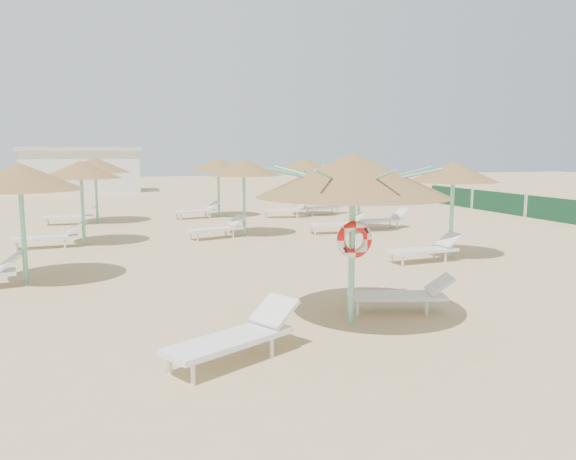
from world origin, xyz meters
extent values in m
plane|color=tan|center=(0.00, 0.00, 0.00)|extent=(120.00, 120.00, 0.00)
cylinder|color=#76CCA8|center=(0.03, -0.36, 1.22)|extent=(0.11, 0.11, 2.44)
cone|color=brown|center=(0.03, -0.36, 2.55)|extent=(3.25, 3.25, 0.73)
cylinder|color=#76CCA8|center=(0.03, -0.36, 2.29)|extent=(0.20, 0.20, 0.12)
cylinder|color=#76CCA8|center=(0.78, -0.36, 2.50)|extent=(1.47, 0.04, 0.37)
cylinder|color=#76CCA8|center=(0.56, 0.16, 2.50)|extent=(1.07, 1.07, 0.37)
cylinder|color=#76CCA8|center=(0.03, 0.38, 2.50)|extent=(0.04, 1.47, 0.37)
cylinder|color=#76CCA8|center=(-0.50, 0.16, 2.50)|extent=(1.07, 1.07, 0.37)
cylinder|color=#76CCA8|center=(-0.71, -0.36, 2.50)|extent=(1.47, 0.04, 0.37)
cylinder|color=#76CCA8|center=(-0.50, -0.89, 2.50)|extent=(1.07, 1.07, 0.37)
cylinder|color=#76CCA8|center=(0.03, -1.11, 2.50)|extent=(0.04, 1.47, 0.37)
cylinder|color=#76CCA8|center=(0.56, -0.89, 2.50)|extent=(1.07, 1.07, 0.37)
torus|color=red|center=(0.03, -0.46, 1.47)|extent=(0.63, 0.15, 0.63)
cylinder|color=white|center=(-2.91, -2.17, 0.14)|extent=(0.06, 0.06, 0.29)
cylinder|color=white|center=(-3.15, -1.73, 0.14)|extent=(0.06, 0.06, 0.29)
cylinder|color=white|center=(-1.70, -1.51, 0.14)|extent=(0.06, 0.06, 0.29)
cylinder|color=white|center=(-1.94, -1.06, 0.14)|extent=(0.06, 0.06, 0.29)
cube|color=white|center=(-2.31, -1.56, 0.33)|extent=(2.01, 1.49, 0.08)
cube|color=white|center=(-1.55, -1.14, 0.57)|extent=(0.73, 0.78, 0.37)
cylinder|color=white|center=(0.34, 0.04, 0.13)|extent=(0.06, 0.06, 0.26)
cylinder|color=white|center=(0.48, 0.48, 0.13)|extent=(0.06, 0.06, 0.26)
cylinder|color=white|center=(1.54, -0.32, 0.13)|extent=(0.06, 0.06, 0.26)
cylinder|color=white|center=(1.68, 0.13, 0.13)|extent=(0.06, 0.06, 0.26)
cube|color=white|center=(1.12, 0.05, 0.30)|extent=(1.85, 1.05, 0.07)
cube|color=white|center=(1.88, -0.17, 0.52)|extent=(0.59, 0.66, 0.34)
cylinder|color=#76CCA8|center=(-5.75, 4.59, 1.15)|extent=(0.11, 0.11, 2.30)
cone|color=brown|center=(-5.75, 4.59, 2.39)|extent=(2.69, 2.69, 0.61)
cylinder|color=#76CCA8|center=(-5.75, 4.59, 2.15)|extent=(0.20, 0.20, 0.12)
cube|color=white|center=(-6.01, 4.34, 0.56)|extent=(0.58, 0.68, 0.36)
cylinder|color=#76CCA8|center=(-4.76, 9.83, 1.15)|extent=(0.11, 0.11, 2.30)
cone|color=brown|center=(-4.76, 9.83, 2.38)|extent=(2.46, 2.46, 0.55)
cylinder|color=#76CCA8|center=(-4.76, 9.83, 2.15)|extent=(0.20, 0.20, 0.12)
cylinder|color=white|center=(-6.64, 9.11, 0.14)|extent=(0.06, 0.06, 0.28)
cylinder|color=white|center=(-6.68, 9.61, 0.14)|extent=(0.06, 0.06, 0.28)
cylinder|color=white|center=(-5.29, 9.23, 0.14)|extent=(0.06, 0.06, 0.28)
cylinder|color=white|center=(-5.33, 9.73, 0.14)|extent=(0.06, 0.06, 0.28)
cube|color=white|center=(-5.86, 9.43, 0.32)|extent=(1.95, 0.79, 0.08)
cube|color=white|center=(-5.01, 9.51, 0.56)|extent=(0.54, 0.64, 0.36)
cylinder|color=#76CCA8|center=(-4.51, 15.59, 1.15)|extent=(0.11, 0.11, 2.30)
cone|color=brown|center=(-4.51, 15.59, 2.39)|extent=(2.78, 2.78, 0.63)
cylinder|color=#76CCA8|center=(-4.51, 15.59, 2.15)|extent=(0.20, 0.20, 0.12)
cylinder|color=white|center=(-6.42, 14.96, 0.14)|extent=(0.06, 0.06, 0.28)
cylinder|color=white|center=(-6.40, 15.46, 0.14)|extent=(0.06, 0.06, 0.28)
cylinder|color=white|center=(-5.07, 14.92, 0.14)|extent=(0.06, 0.06, 0.28)
cylinder|color=white|center=(-5.05, 15.42, 0.14)|extent=(0.06, 0.06, 0.28)
cube|color=white|center=(-5.61, 15.19, 0.32)|extent=(1.92, 0.69, 0.08)
cube|color=white|center=(-4.76, 15.16, 0.56)|extent=(0.51, 0.62, 0.36)
cylinder|color=#76CCA8|center=(0.55, 10.20, 1.15)|extent=(0.11, 0.11, 2.30)
cone|color=brown|center=(0.55, 10.20, 2.38)|extent=(2.49, 2.49, 0.56)
cylinder|color=#76CCA8|center=(0.55, 10.20, 2.15)|extent=(0.20, 0.20, 0.12)
cylinder|color=white|center=(-1.23, 9.31, 0.14)|extent=(0.06, 0.06, 0.28)
cylinder|color=white|center=(-1.39, 9.78, 0.14)|extent=(0.06, 0.06, 0.28)
cylinder|color=white|center=(0.05, 9.74, 0.14)|extent=(0.06, 0.06, 0.28)
cylinder|color=white|center=(-0.11, 10.21, 0.14)|extent=(0.06, 0.06, 0.28)
cube|color=white|center=(-0.55, 9.80, 0.32)|extent=(2.00, 1.19, 0.08)
cube|color=white|center=(0.26, 10.07, 0.56)|extent=(0.65, 0.72, 0.36)
cylinder|color=#76CCA8|center=(0.73, 16.24, 1.15)|extent=(0.11, 0.11, 2.30)
cone|color=brown|center=(0.73, 16.24, 2.39)|extent=(2.53, 2.53, 0.57)
cylinder|color=#76CCA8|center=(0.73, 16.24, 2.15)|extent=(0.20, 0.20, 0.12)
cylinder|color=white|center=(-1.09, 15.42, 0.14)|extent=(0.06, 0.06, 0.28)
cylinder|color=white|center=(-1.21, 15.90, 0.14)|extent=(0.06, 0.06, 0.28)
cylinder|color=white|center=(0.22, 15.72, 0.14)|extent=(0.06, 0.06, 0.28)
cylinder|color=white|center=(0.11, 16.20, 0.14)|extent=(0.06, 0.06, 0.28)
cube|color=white|center=(-0.37, 15.84, 0.32)|extent=(1.99, 1.03, 0.08)
cube|color=white|center=(0.46, 16.03, 0.56)|extent=(0.61, 0.69, 0.36)
cylinder|color=#76CCA8|center=(5.14, 4.45, 1.15)|extent=(0.11, 0.11, 2.30)
cone|color=brown|center=(5.14, 4.45, 2.38)|extent=(2.44, 2.44, 0.55)
cylinder|color=#76CCA8|center=(5.14, 4.45, 2.15)|extent=(0.20, 0.20, 0.12)
cylinder|color=white|center=(3.26, 3.73, 0.14)|extent=(0.06, 0.06, 0.28)
cylinder|color=white|center=(3.22, 4.23, 0.14)|extent=(0.06, 0.06, 0.28)
cylinder|color=white|center=(4.61, 3.85, 0.14)|extent=(0.06, 0.06, 0.28)
cylinder|color=white|center=(4.56, 4.35, 0.14)|extent=(0.06, 0.06, 0.28)
cube|color=white|center=(4.04, 4.05, 0.32)|extent=(1.95, 0.79, 0.08)
cube|color=white|center=(4.88, 4.13, 0.56)|extent=(0.54, 0.64, 0.36)
cylinder|color=#76CCA8|center=(4.88, 10.10, 1.15)|extent=(0.11, 0.11, 2.30)
cone|color=brown|center=(4.88, 10.10, 2.38)|extent=(2.40, 2.40, 0.54)
cylinder|color=#76CCA8|center=(4.88, 10.10, 2.15)|extent=(0.20, 0.20, 0.12)
cylinder|color=white|center=(2.96, 9.53, 0.14)|extent=(0.06, 0.06, 0.28)
cylinder|color=white|center=(3.01, 10.03, 0.14)|extent=(0.06, 0.06, 0.28)
cylinder|color=white|center=(4.31, 9.40, 0.14)|extent=(0.06, 0.06, 0.28)
cylinder|color=white|center=(4.36, 9.90, 0.14)|extent=(0.06, 0.06, 0.28)
cube|color=white|center=(3.78, 9.70, 0.32)|extent=(1.95, 0.80, 0.08)
cube|color=white|center=(4.63, 9.62, 0.56)|extent=(0.54, 0.64, 0.36)
cylinder|color=white|center=(5.21, 10.08, 0.14)|extent=(0.06, 0.06, 0.28)
cylinder|color=white|center=(5.16, 10.58, 0.14)|extent=(0.06, 0.06, 0.28)
cylinder|color=white|center=(6.56, 10.21, 0.14)|extent=(0.06, 0.06, 0.28)
cylinder|color=white|center=(6.51, 10.71, 0.14)|extent=(0.06, 0.06, 0.28)
cube|color=white|center=(5.98, 10.40, 0.32)|extent=(1.95, 0.80, 0.08)
cube|color=white|center=(6.83, 10.49, 0.56)|extent=(0.54, 0.64, 0.36)
cylinder|color=#76CCA8|center=(4.57, 15.41, 1.15)|extent=(0.11, 0.11, 2.30)
cone|color=brown|center=(4.57, 15.41, 2.38)|extent=(2.35, 2.35, 0.53)
cylinder|color=#76CCA8|center=(4.57, 15.41, 2.15)|extent=(0.20, 0.20, 0.12)
cylinder|color=white|center=(2.64, 14.89, 0.14)|extent=(0.06, 0.06, 0.28)
cylinder|color=white|center=(2.73, 15.39, 0.14)|extent=(0.06, 0.06, 0.28)
cylinder|color=white|center=(3.98, 14.67, 0.14)|extent=(0.06, 0.06, 0.28)
cylinder|color=white|center=(4.06, 15.17, 0.14)|extent=(0.06, 0.06, 0.28)
cube|color=white|center=(3.47, 15.01, 0.32)|extent=(1.98, 0.92, 0.08)
cube|color=white|center=(4.31, 14.87, 0.56)|extent=(0.58, 0.67, 0.36)
cylinder|color=white|center=(4.93, 15.33, 0.14)|extent=(0.06, 0.06, 0.28)
cylinder|color=white|center=(4.84, 15.83, 0.14)|extent=(0.06, 0.06, 0.28)
cylinder|color=white|center=(6.26, 15.55, 0.14)|extent=(0.06, 0.06, 0.28)
cylinder|color=white|center=(6.18, 16.05, 0.14)|extent=(0.06, 0.06, 0.28)
cube|color=white|center=(5.67, 15.71, 0.32)|extent=(1.98, 0.92, 0.08)
cube|color=white|center=(6.51, 15.85, 0.56)|extent=(0.58, 0.67, 0.36)
cube|color=silver|center=(-6.00, 35.00, 1.50)|extent=(8.00, 4.00, 3.00)
cube|color=beige|center=(-6.00, 35.00, 3.12)|extent=(8.40, 4.40, 0.25)
cube|color=#17462D|center=(14.00, 10.00, 0.50)|extent=(0.08, 3.80, 1.00)
cube|color=#17462D|center=(14.00, 14.00, 0.50)|extent=(0.08, 3.80, 1.00)
cylinder|color=#76CCA8|center=(14.00, 12.10, 0.55)|extent=(0.08, 0.08, 1.10)
cube|color=#17462D|center=(14.00, 18.00, 0.50)|extent=(0.08, 3.80, 1.00)
cylinder|color=#76CCA8|center=(14.00, 16.10, 0.55)|extent=(0.08, 0.08, 1.10)
camera|label=1|loc=(-3.75, -8.97, 2.92)|focal=35.00mm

